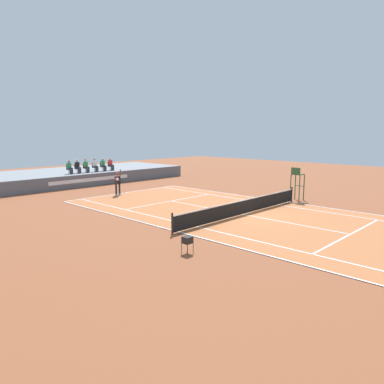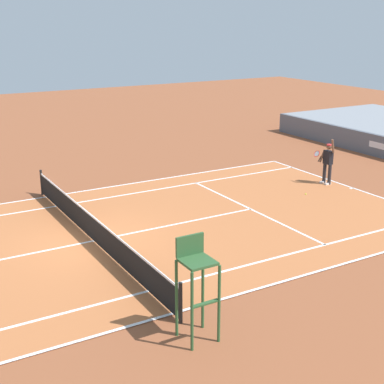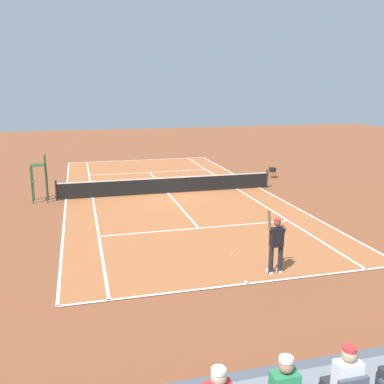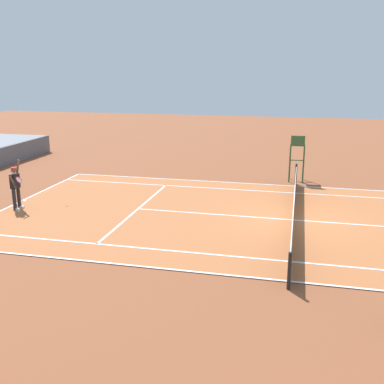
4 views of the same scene
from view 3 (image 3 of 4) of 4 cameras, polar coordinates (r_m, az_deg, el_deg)
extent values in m
plane|color=brown|center=(24.28, -3.16, -0.22)|extent=(80.00, 80.00, 0.00)
cube|color=#B76638|center=(24.28, -3.16, -0.20)|extent=(10.98, 23.78, 0.02)
cube|color=white|center=(13.45, 7.32, -11.82)|extent=(10.98, 0.10, 0.01)
cube|color=white|center=(35.78, -7.01, 4.19)|extent=(10.98, 0.10, 0.01)
cube|color=white|center=(25.90, 8.82, 0.56)|extent=(0.10, 23.78, 0.01)
cube|color=white|center=(23.83, -16.20, -0.95)|extent=(0.10, 23.78, 0.01)
cube|color=white|center=(25.39, 5.96, 0.39)|extent=(0.10, 23.78, 0.01)
cube|color=white|center=(23.83, -12.89, -0.76)|extent=(0.10, 23.78, 0.01)
cube|color=white|center=(18.28, 0.90, -4.76)|extent=(8.22, 0.10, 0.01)
cube|color=white|center=(30.43, -5.59, 2.59)|extent=(8.22, 0.10, 0.01)
cube|color=white|center=(24.27, -3.16, -0.17)|extent=(0.10, 12.80, 0.01)
cube|color=white|center=(13.53, 7.16, -11.65)|extent=(0.10, 0.20, 0.01)
cube|color=white|center=(35.68, -6.98, 4.16)|extent=(0.10, 0.20, 0.01)
cylinder|color=black|center=(25.97, 9.78, 1.72)|extent=(0.10, 0.10, 1.07)
cylinder|color=black|center=(23.73, -17.37, 0.18)|extent=(0.10, 0.10, 1.07)
cube|color=black|center=(24.17, -3.17, 0.88)|extent=(11.78, 0.02, 0.84)
cube|color=white|center=(24.08, -3.19, 1.86)|extent=(11.78, 0.03, 0.06)
cube|color=#565B66|center=(9.07, 21.34, -22.25)|extent=(23.36, 0.24, 1.17)
cube|color=silver|center=(9.11, 20.89, -21.55)|extent=(8.18, 0.01, 0.32)
cube|color=white|center=(6.68, 19.65, -22.06)|extent=(0.36, 0.22, 0.52)
sphere|color=tan|center=(6.47, 19.93, -19.38)|extent=(0.20, 0.20, 0.20)
cylinder|color=red|center=(6.43, 19.99, -18.70)|extent=(0.19, 0.19, 0.05)
sphere|color=#A37556|center=(6.06, 12.20, -21.32)|extent=(0.20, 0.20, 0.20)
cylinder|color=white|center=(6.01, 12.24, -20.62)|extent=(0.19, 0.19, 0.05)
sphere|color=tan|center=(5.76, 3.50, -23.04)|extent=(0.20, 0.20, 0.20)
cylinder|color=white|center=(5.71, 3.52, -22.31)|extent=(0.19, 0.19, 0.05)
cylinder|color=#232328|center=(14.06, 10.31, -8.82)|extent=(0.15, 0.15, 0.92)
cylinder|color=#232328|center=(14.19, 11.49, -8.66)|extent=(0.15, 0.15, 0.92)
cube|color=white|center=(14.27, 10.13, -10.26)|extent=(0.12, 0.28, 0.10)
cube|color=white|center=(14.40, 11.31, -10.09)|extent=(0.12, 0.28, 0.10)
cube|color=black|center=(13.86, 11.04, -5.83)|extent=(0.40, 0.24, 0.60)
sphere|color=brown|center=(13.71, 11.13, -3.98)|extent=(0.22, 0.22, 0.22)
cylinder|color=red|center=(13.69, 11.15, -3.62)|extent=(0.21, 0.21, 0.06)
cylinder|color=brown|center=(13.60, 10.11, -3.68)|extent=(0.09, 0.21, 0.61)
cylinder|color=brown|center=(14.05, 11.82, -5.52)|extent=(0.09, 0.33, 0.56)
cylinder|color=black|center=(14.21, 11.73, -5.85)|extent=(0.04, 0.19, 0.25)
torus|color=red|center=(14.28, 11.46, -4.64)|extent=(0.31, 0.20, 0.26)
cylinder|color=silver|center=(14.28, 11.46, -4.64)|extent=(0.27, 0.16, 0.22)
sphere|color=#D1E533|center=(15.60, 5.27, -8.05)|extent=(0.07, 0.07, 0.07)
cylinder|color=#2D562D|center=(23.39, -20.28, 0.81)|extent=(0.07, 0.07, 1.90)
cylinder|color=#2D562D|center=(24.08, -20.13, 1.17)|extent=(0.07, 0.07, 1.90)
cylinder|color=#2D562D|center=(23.33, -18.57, 0.92)|extent=(0.07, 0.07, 1.90)
cylinder|color=#2D562D|center=(24.02, -18.47, 1.27)|extent=(0.07, 0.07, 1.90)
cube|color=#2D562D|center=(23.52, -19.55, 3.37)|extent=(0.70, 0.70, 0.06)
cube|color=#2D562D|center=(23.45, -18.75, 4.08)|extent=(0.06, 0.70, 0.48)
cube|color=#2D562D|center=(23.71, -20.14, 1.22)|extent=(0.10, 0.70, 0.04)
cube|color=black|center=(28.85, 10.50, 2.91)|extent=(0.36, 0.36, 0.28)
cylinder|color=black|center=(29.13, 10.63, 2.30)|extent=(0.02, 0.02, 0.42)
cylinder|color=black|center=(28.99, 10.02, 2.27)|extent=(0.02, 0.02, 0.42)
cylinder|color=black|center=(28.83, 10.92, 2.17)|extent=(0.02, 0.02, 0.42)
cylinder|color=black|center=(28.69, 10.30, 2.14)|extent=(0.02, 0.02, 0.42)
ellipsoid|color=#D1E533|center=(28.83, 10.50, 3.06)|extent=(0.30, 0.30, 0.12)
camera|label=1|loc=(42.36, 17.94, 11.77)|focal=34.23mm
camera|label=2|loc=(31.19, -37.86, 13.15)|focal=52.04mm
camera|label=4|loc=(32.06, 29.76, 11.80)|focal=42.95mm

